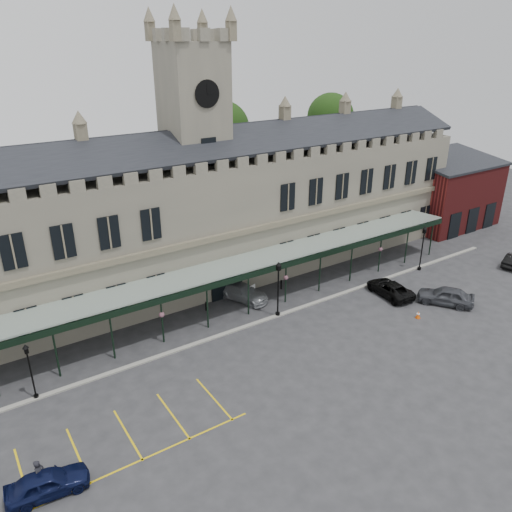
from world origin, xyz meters
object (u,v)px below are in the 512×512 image
traffic_cone (418,315)px  car_van (390,289)px  lamp_post_mid (278,284)px  car_right_a (446,296)px  lamp_post_left (30,367)px  sign_board (252,292)px  car_left_a (47,483)px  lamp_post_right (423,244)px  person_a (40,475)px  car_taxi (242,292)px  station_building (199,217)px  clock_tower (196,148)px

traffic_cone → car_van: 4.47m
lamp_post_mid → car_right_a: lamp_post_mid is taller
lamp_post_left → car_van: 31.11m
lamp_post_mid → sign_board: size_ratio=4.03×
traffic_cone → car_left_a: (-30.86, -1.45, 0.40)m
lamp_post_right → traffic_cone: 10.66m
lamp_post_right → car_van: size_ratio=0.98×
car_left_a → lamp_post_right: bearing=-72.1°
lamp_post_left → traffic_cone: lamp_post_left is taller
lamp_post_mid → person_a: size_ratio=2.70×
lamp_post_right → car_left_a: size_ratio=1.15×
sign_board → car_right_a: size_ratio=0.26×
car_left_a → car_right_a: bearing=-80.8°
car_left_a → person_a: 0.60m
car_left_a → car_taxi: 23.66m
lamp_post_mid → car_left_a: size_ratio=1.23×
car_taxi → lamp_post_mid: bearing=-99.7°
lamp_post_left → lamp_post_right: size_ratio=0.88×
traffic_cone → person_a: bearing=-178.3°
station_building → clock_tower: 6.64m
lamp_post_mid → clock_tower: bearing=100.6°
car_left_a → car_van: bearing=-73.6°
lamp_post_left → sign_board: (19.89, 4.00, -1.91)m
car_right_a → person_a: bearing=-32.7°
lamp_post_left → car_right_a: (33.88, -6.63, -1.71)m
car_taxi → clock_tower: bearing=76.9°
clock_tower → car_left_a: (-18.97, -18.87, -12.39)m
car_taxi → car_van: bearing=-52.3°
car_van → car_left_a: bearing=15.2°
lamp_post_right → traffic_cone: lamp_post_right is taller
car_van → lamp_post_left: bearing=0.0°
car_taxi → person_a: person_a is taller
lamp_post_right → sign_board: size_ratio=3.76×
lamp_post_right → car_left_a: (-38.87, -8.01, -2.15)m
clock_tower → car_taxi: (1.00, -6.19, -12.37)m
clock_tower → lamp_post_left: size_ratio=5.79×
traffic_cone → person_a: (-31.09, -0.95, 0.64)m
traffic_cone → car_taxi: size_ratio=0.13×
sign_board → car_van: size_ratio=0.26×
car_van → person_a: size_ratio=2.58×
lamp_post_right → car_taxi: (-18.90, 4.67, -2.13)m
lamp_post_left → car_left_a: lamp_post_left is taller
lamp_post_mid → car_van: size_ratio=1.05×
station_building → car_right_a: size_ratio=12.29×
clock_tower → lamp_post_mid: clock_tower is taller
station_building → lamp_post_mid: (1.95, -10.38, -3.39)m
sign_board → car_taxi: bearing=149.2°
lamp_post_mid → sign_board: (-0.00, 4.04, -2.45)m
lamp_post_left → lamp_post_mid: 19.90m
car_van → car_right_a: 4.92m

